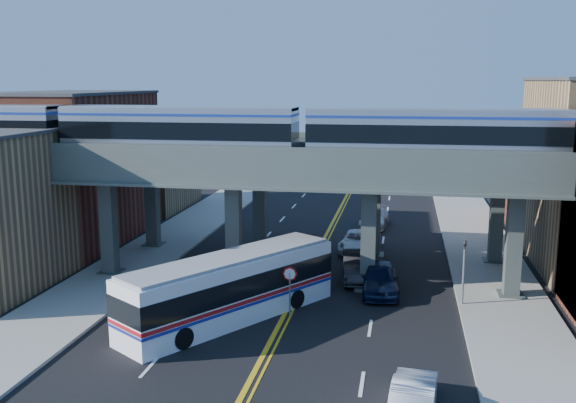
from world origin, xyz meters
name	(u,v)px	position (x,y,z in m)	size (l,w,h in m)	color
ground	(272,337)	(0.00, 0.00, 0.00)	(120.00, 120.00, 0.00)	black
sidewalk_west	(132,265)	(-11.50, 10.00, 0.08)	(5.00, 70.00, 0.16)	gray
sidewalk_east	(496,285)	(11.50, 10.00, 0.08)	(5.00, 70.00, 0.16)	gray
building_west_b	(74,168)	(-18.50, 16.00, 5.50)	(8.00, 14.00, 11.00)	brown
building_west_c	(144,166)	(-18.50, 29.00, 4.00)	(8.00, 10.00, 8.00)	#9D7E51
building_east_c	(555,170)	(18.50, 29.00, 4.50)	(8.00, 10.00, 9.00)	brown
elevated_viaduct_near	(300,178)	(0.00, 8.00, 6.47)	(52.00, 3.60, 7.40)	#3C4543
elevated_viaduct_far	(317,163)	(0.00, 15.00, 6.47)	(52.00, 3.60, 7.40)	#3C4543
transit_train	(179,130)	(-7.22, 8.00, 9.11)	(43.19, 2.70, 3.15)	black
stop_sign	(290,283)	(0.30, 3.00, 1.76)	(0.76, 0.09, 2.63)	slate
traffic_signal	(464,265)	(9.20, 6.00, 2.30)	(0.15, 0.18, 4.10)	slate
transit_bus	(231,288)	(-2.55, 1.97, 1.64)	(9.22, 11.81, 3.20)	white
car_lane_a	(380,278)	(4.72, 7.51, 0.87)	(2.05, 5.10, 1.74)	#0D1732
car_lane_b	(359,265)	(3.34, 9.96, 0.89)	(1.89, 5.43, 1.79)	#28282A
car_lane_c	(359,241)	(2.88, 16.50, 0.71)	(2.36, 5.12, 1.42)	white
car_lane_d	(374,218)	(3.60, 24.59, 0.74)	(2.07, 5.09, 1.48)	silver
car_parked_curb	(414,396)	(6.50, -6.06, 0.73)	(1.55, 4.45, 1.47)	silver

